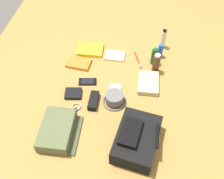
# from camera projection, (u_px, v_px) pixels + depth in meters

# --- Properties ---
(ground_plane) EXTENTS (2.64, 2.02, 0.02)m
(ground_plane) POSITION_uv_depth(u_px,v_px,m) (112.00, 94.00, 1.75)
(ground_plane) COLOR olive
(ground_plane) RESTS_ON ground
(backpack) EXTENTS (0.36, 0.28, 0.14)m
(backpack) POSITION_uv_depth(u_px,v_px,m) (136.00, 139.00, 1.45)
(backpack) COLOR black
(backpack) RESTS_ON ground_plane
(toiletry_pouch) EXTENTS (0.28, 0.23, 0.08)m
(toiletry_pouch) POSITION_uv_depth(u_px,v_px,m) (58.00, 130.00, 1.51)
(toiletry_pouch) COLOR #56603D
(toiletry_pouch) RESTS_ON ground_plane
(bucket_hat) EXTENTS (0.16, 0.16, 0.07)m
(bucket_hat) POSITION_uv_depth(u_px,v_px,m) (115.00, 99.00, 1.67)
(bucket_hat) COLOR slate
(bucket_hat) RESTS_ON ground_plane
(lotion_bottle) EXTENTS (0.04, 0.04, 0.16)m
(lotion_bottle) POSITION_uv_depth(u_px,v_px,m) (163.00, 39.00, 1.99)
(lotion_bottle) COLOR beige
(lotion_bottle) RESTS_ON ground_plane
(deodorant_spray) EXTENTS (0.04, 0.04, 0.11)m
(deodorant_spray) POSITION_uv_depth(u_px,v_px,m) (160.00, 51.00, 1.93)
(deodorant_spray) COLOR blue
(deodorant_spray) RESTS_ON ground_plane
(shampoo_bottle) EXTENTS (0.05, 0.05, 0.14)m
(shampoo_bottle) POSITION_uv_depth(u_px,v_px,m) (154.00, 56.00, 1.88)
(shampoo_bottle) COLOR #19471E
(shampoo_bottle) RESTS_ON ground_plane
(cologne_bottle) EXTENTS (0.05, 0.05, 0.16)m
(cologne_bottle) POSITION_uv_depth(u_px,v_px,m) (156.00, 63.00, 1.82)
(cologne_bottle) COLOR #473319
(cologne_bottle) RESTS_ON ground_plane
(paperback_novel) EXTENTS (0.15, 0.20, 0.03)m
(paperback_novel) POSITION_uv_depth(u_px,v_px,m) (90.00, 50.00, 2.00)
(paperback_novel) COLOR yellow
(paperback_novel) RESTS_ON ground_plane
(travel_guidebook) EXTENTS (0.14, 0.18, 0.02)m
(travel_guidebook) POSITION_uv_depth(u_px,v_px,m) (79.00, 63.00, 1.91)
(travel_guidebook) COLOR orange
(travel_guidebook) RESTS_ON ground_plane
(cell_phone) EXTENTS (0.08, 0.13, 0.01)m
(cell_phone) POSITION_uv_depth(u_px,v_px,m) (88.00, 82.00, 1.80)
(cell_phone) COLOR black
(cell_phone) RESTS_ON ground_plane
(media_player) EXTENTS (0.06, 0.09, 0.01)m
(media_player) POSITION_uv_depth(u_px,v_px,m) (115.00, 87.00, 1.77)
(media_player) COLOR #B7B7BC
(media_player) RESTS_ON ground_plane
(wristwatch) EXTENTS (0.07, 0.06, 0.01)m
(wristwatch) POSITION_uv_depth(u_px,v_px,m) (76.00, 107.00, 1.66)
(wristwatch) COLOR #99999E
(wristwatch) RESTS_ON ground_plane
(toothbrush) EXTENTS (0.17, 0.07, 0.02)m
(toothbrush) POSITION_uv_depth(u_px,v_px,m) (138.00, 61.00, 1.93)
(toothbrush) COLOR red
(toothbrush) RESTS_ON ground_plane
(wallet) EXTENTS (0.10, 0.12, 0.02)m
(wallet) POSITION_uv_depth(u_px,v_px,m) (73.00, 94.00, 1.72)
(wallet) COLOR black
(wallet) RESTS_ON ground_plane
(notepad) EXTENTS (0.11, 0.15, 0.02)m
(notepad) POSITION_uv_depth(u_px,v_px,m) (115.00, 56.00, 1.96)
(notepad) COLOR beige
(notepad) RESTS_ON ground_plane
(folded_towel) EXTENTS (0.20, 0.14, 0.04)m
(folded_towel) POSITION_uv_depth(u_px,v_px,m) (148.00, 83.00, 1.77)
(folded_towel) COLOR #C6B289
(folded_towel) RESTS_ON ground_plane
(sunglasses_case) EXTENTS (0.14, 0.06, 0.04)m
(sunglasses_case) POSITION_uv_depth(u_px,v_px,m) (94.00, 101.00, 1.67)
(sunglasses_case) COLOR black
(sunglasses_case) RESTS_ON ground_plane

